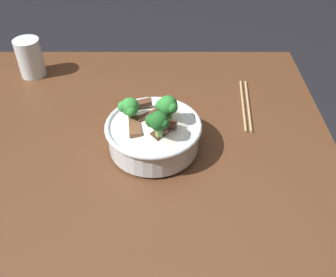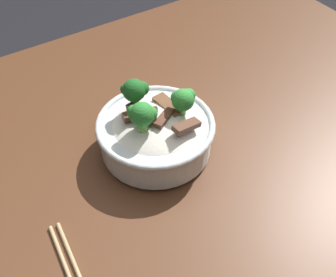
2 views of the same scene
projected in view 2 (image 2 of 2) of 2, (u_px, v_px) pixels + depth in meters
dining_table at (209, 161)px, 0.97m from camera, size 1.16×0.96×0.81m
rice_bowl at (155, 130)px, 0.80m from camera, size 0.22×0.22×0.14m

